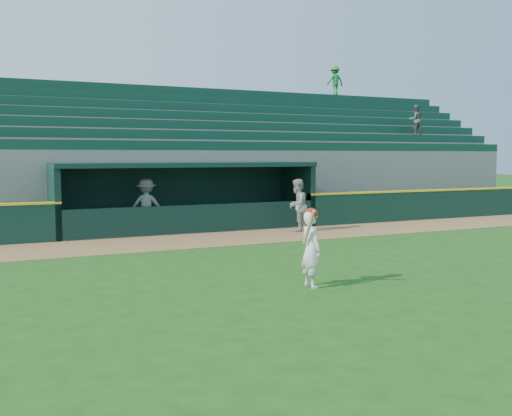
% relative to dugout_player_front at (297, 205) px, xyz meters
% --- Properties ---
extents(ground, '(120.00, 120.00, 0.00)m').
position_rel_dugout_player_front_xyz_m(ground, '(-3.40, -5.49, -0.94)').
color(ground, '#1D4912').
rests_on(ground, ground).
extents(warning_track, '(40.00, 3.00, 0.01)m').
position_rel_dugout_player_front_xyz_m(warning_track, '(-3.40, -0.59, -0.93)').
color(warning_track, olive).
rests_on(warning_track, ground).
extents(field_wall_right, '(15.50, 0.30, 1.20)m').
position_rel_dugout_player_front_xyz_m(field_wall_right, '(8.85, 1.06, -0.34)').
color(field_wall_right, black).
rests_on(field_wall_right, ground).
extents(wall_stripe_right, '(15.50, 0.32, 0.06)m').
position_rel_dugout_player_front_xyz_m(wall_stripe_right, '(8.85, 1.06, 0.29)').
color(wall_stripe_right, yellow).
rests_on(wall_stripe_right, field_wall_right).
extents(dugout_player_front, '(1.16, 1.11, 1.88)m').
position_rel_dugout_player_front_xyz_m(dugout_player_front, '(0.00, 0.00, 0.00)').
color(dugout_player_front, gray).
rests_on(dugout_player_front, ground).
extents(dugout_player_inside, '(1.38, 1.04, 1.89)m').
position_rel_dugout_player_front_xyz_m(dugout_player_inside, '(-4.92, 2.13, 0.01)').
color(dugout_player_inside, '#9C9C97').
rests_on(dugout_player_inside, ground).
extents(dugout, '(9.40, 2.80, 2.46)m').
position_rel_dugout_player_front_xyz_m(dugout, '(-3.40, 2.52, 0.42)').
color(dugout, slate).
rests_on(dugout, ground).
extents(stands, '(34.50, 6.25, 7.59)m').
position_rel_dugout_player_front_xyz_m(stands, '(-3.42, 7.09, 1.46)').
color(stands, slate).
rests_on(stands, ground).
extents(batter_at_plate, '(0.44, 0.78, 1.66)m').
position_rel_dugout_player_front_xyz_m(batter_at_plate, '(-3.92, -7.73, -0.11)').
color(batter_at_plate, silver).
rests_on(batter_at_plate, ground).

